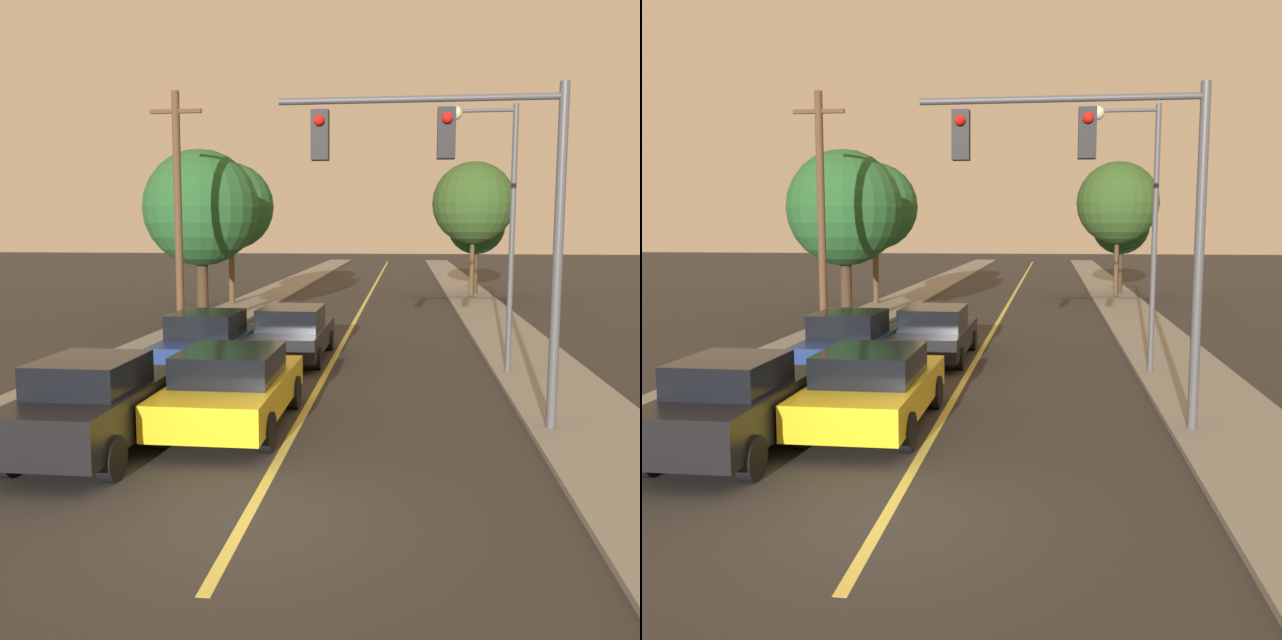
{
  "view_description": "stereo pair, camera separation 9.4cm",
  "coord_description": "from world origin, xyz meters",
  "views": [
    {
      "loc": [
        2.03,
        -8.73,
        3.79
      ],
      "look_at": [
        0.0,
        8.21,
        1.6
      ],
      "focal_mm": 40.0,
      "sensor_mm": 36.0,
      "label": 1
    },
    {
      "loc": [
        2.12,
        -8.71,
        3.79
      ],
      "look_at": [
        0.0,
        8.21,
        1.6
      ],
      "focal_mm": 40.0,
      "sensor_mm": 36.0,
      "label": 2
    }
  ],
  "objects": [
    {
      "name": "sidewalk_left",
      "position": [
        -5.61,
        36.0,
        0.06
      ],
      "size": [
        2.5,
        80.0,
        0.12
      ],
      "color": "gray",
      "rests_on": "ground"
    },
    {
      "name": "tree_right_near",
      "position": [
        6.0,
        32.74,
        3.94
      ],
      "size": [
        3.23,
        3.23,
        5.46
      ],
      "color": "#3D2B1C",
      "rests_on": "ground"
    },
    {
      "name": "car_outer_lane_second",
      "position": [
        -3.14,
        9.48,
        0.83
      ],
      "size": [
        2.03,
        4.62,
        1.62
      ],
      "color": "navy",
      "rests_on": "ground"
    },
    {
      "name": "traffic_signal_mast",
      "position": [
        3.1,
        4.56,
        4.59
      ],
      "size": [
        5.17,
        0.42,
        6.23
      ],
      "color": "#47474C",
      "rests_on": "ground"
    },
    {
      "name": "tree_left_near",
      "position": [
        -5.69,
        17.79,
        4.55
      ],
      "size": [
        4.37,
        4.37,
        6.64
      ],
      "color": "#3D2B1C",
      "rests_on": "ground"
    },
    {
      "name": "streetlamp_right",
      "position": [
        4.29,
        9.92,
        4.47
      ],
      "size": [
        1.75,
        0.36,
        6.75
      ],
      "color": "#47474C",
      "rests_on": "ground"
    },
    {
      "name": "tree_right_far",
      "position": [
        5.57,
        30.19,
        5.14
      ],
      "size": [
        4.34,
        4.34,
        7.2
      ],
      "color": "#4C3823",
      "rests_on": "ground"
    },
    {
      "name": "utility_pole_left",
      "position": [
        -4.96,
        12.79,
        4.18
      ],
      "size": [
        1.6,
        0.24,
        7.8
      ],
      "color": "#513823",
      "rests_on": "ground"
    },
    {
      "name": "car_near_lane_front",
      "position": [
        -1.22,
        4.32,
        0.8
      ],
      "size": [
        2.12,
        4.85,
        1.54
      ],
      "color": "gold",
      "rests_on": "ground"
    },
    {
      "name": "tree_left_far",
      "position": [
        -6.49,
        25.68,
        4.85
      ],
      "size": [
        4.22,
        4.22,
        6.85
      ],
      "color": "#4C3823",
      "rests_on": "ground"
    },
    {
      "name": "car_near_lane_second",
      "position": [
        -1.22,
        11.57,
        0.78
      ],
      "size": [
        2.07,
        5.09,
        1.55
      ],
      "color": "black",
      "rests_on": "ground"
    },
    {
      "name": "car_outer_lane_front",
      "position": [
        -3.14,
        2.44,
        0.86
      ],
      "size": [
        1.86,
        4.15,
        1.67
      ],
      "color": "black",
      "rests_on": "ground"
    },
    {
      "name": "ground_plane",
      "position": [
        0.0,
        0.0,
        0.0
      ],
      "size": [
        200.0,
        200.0,
        0.0
      ],
      "primitive_type": "plane",
      "color": "#2D2B28"
    },
    {
      "name": "road_surface",
      "position": [
        0.0,
        36.0,
        0.01
      ],
      "size": [
        8.71,
        80.0,
        0.01
      ],
      "color": "#2D2B28",
      "rests_on": "ground"
    },
    {
      "name": "sidewalk_right",
      "position": [
        5.61,
        36.0,
        0.06
      ],
      "size": [
        2.5,
        80.0,
        0.12
      ],
      "color": "gray",
      "rests_on": "ground"
    }
  ]
}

